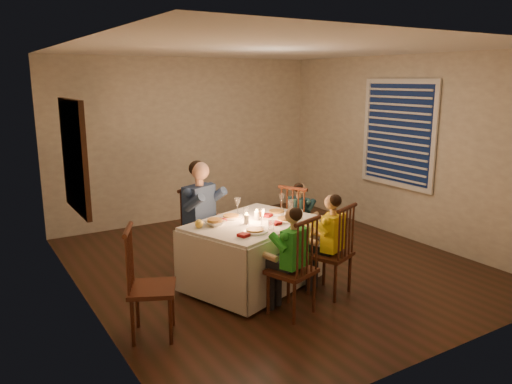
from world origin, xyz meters
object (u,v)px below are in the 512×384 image
chair_adult (203,269)px  child_yellow (329,293)px  adult (203,269)px  child_green (291,313)px  chair_near_left (291,313)px  serving_bowl (215,223)px  dining_table (252,240)px  chair_near_right (329,293)px  child_teal (298,261)px  chair_end (298,261)px  chair_extra (154,335)px

chair_adult → child_yellow: child_yellow is taller
adult → child_green: 1.55m
chair_near_left → child_green: child_green is taller
child_green → serving_bowl: size_ratio=5.23×
dining_table → chair_adult: dining_table is taller
chair_near_right → child_green: (-0.62, -0.17, 0.00)m
child_teal → serving_bowl: serving_bowl is taller
adult → chair_near_left: bearing=-105.5°
chair_adult → adult: bearing=66.1°
chair_end → child_green: (-0.93, -1.14, 0.00)m
chair_end → chair_extra: (-2.24, -0.84, 0.00)m
dining_table → chair_near_right: bearing=-67.6°
chair_adult → child_yellow: size_ratio=0.91×
chair_adult → chair_end: (1.16, -0.40, 0.00)m
chair_near_left → child_yellow: 0.65m
chair_near_right → adult: bearing=-79.9°
chair_adult → adult: (0.00, 0.00, 0.00)m
child_yellow → serving_bowl: serving_bowl is taller
dining_table → child_yellow: size_ratio=1.52×
dining_table → chair_extra: (-1.35, -0.52, -0.52)m
chair_near_right → dining_table: bearing=-69.8°
child_green → chair_near_right: bearing=176.9°
chair_end → child_teal: (0.00, 0.00, 0.00)m
dining_table → chair_end: 1.08m
chair_near_left → chair_end: (0.93, 1.14, 0.00)m
chair_near_left → chair_extra: chair_extra is taller
chair_extra → chair_adult: bearing=-15.9°
chair_end → chair_near_right: bearing=137.5°
chair_end → child_yellow: child_yellow is taller
chair_near_right → child_yellow: (0.00, 0.00, 0.00)m
chair_extra → child_teal: bearing=-44.2°
chair_near_left → child_green: size_ratio=0.92×
adult → child_yellow: bearing=-82.0°
adult → child_yellow: (0.85, -1.36, 0.00)m
chair_adult → child_teal: size_ratio=0.98×
dining_table → chair_near_left: (-0.05, -0.81, -0.52)m
chair_extra → adult: 1.64m
adult → dining_table: bearing=-93.2°
child_green → chair_adult: bearing=-99.9°
chair_end → child_green: size_ratio=0.92×
chair_adult → child_green: size_ratio=0.92×
dining_table → chair_extra: 1.54m
chair_near_left → chair_end: 1.47m
dining_table → chair_near_left: size_ratio=1.67×
dining_table → serving_bowl: size_ratio=8.07×
chair_end → child_yellow: bearing=137.5°
chair_near_right → serving_bowl: size_ratio=4.83×
chair_adult → child_yellow: (0.85, -1.36, 0.00)m
chair_adult → serving_bowl: size_ratio=4.83×
chair_near_right → serving_bowl: bearing=-58.2°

